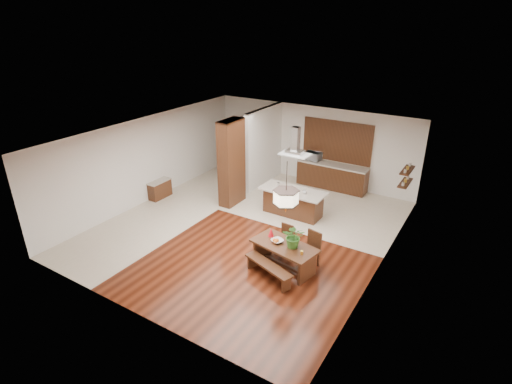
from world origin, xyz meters
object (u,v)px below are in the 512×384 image
Objects in this scene: dining_chair_left at (284,240)px; kitchen_island at (293,202)px; dining_bench at (268,271)px; pendant_lantern at (286,188)px; foliage_plant at (294,236)px; dining_chair_right at (310,250)px; microwave at (313,156)px; hallway_console at (160,189)px; island_cup at (305,192)px; dining_table at (284,251)px; range_hood at (295,141)px; fruit_bowl at (277,241)px.

kitchen_island is (-0.87, 2.23, 0.02)m from dining_chair_left.
dining_bench is 3.57m from kitchen_island.
pendant_lantern is 1.27m from foliage_plant.
foliage_plant is at bearing 60.28° from dining_bench.
microwave is at bearing 125.81° from dining_chair_right.
island_cup reaches higher than hallway_console.
dining_table is at bearing 79.23° from dining_bench.
range_hood is (-1.42, 2.79, 1.47)m from foliage_plant.
range_hood reaches higher than microwave.
microwave is (4.00, 4.04, 0.79)m from hallway_console.
foliage_plant is at bearing -62.93° from range_hood.
kitchen_island is 2.36× the size of range_hood.
range_hood is (-1.69, 2.39, 1.99)m from dining_chair_right.
hallway_console is at bearing 159.60° from dining_bench.
kitchen_island is at bearing -68.47° from microwave.
dining_chair_left is 0.97m from foliage_plant.
dining_bench is (5.65, -2.10, -0.11)m from hallway_console.
dining_chair_right reaches higher than kitchen_island.
dining_chair_right is (0.82, -0.16, 0.05)m from dining_chair_left.
dining_bench is 6.42m from microwave.
hallway_console is at bearing 165.30° from pendant_lantern.
pendant_lantern is 3.13m from island_cup.
hallway_console is 1.57× the size of microwave.
dining_chair_left is 2.40m from kitchen_island.
fruit_bowl is at bearing 176.32° from dining_table.
dining_table is at bearing -173.82° from foliage_plant.
dining_chair_right is 1.89m from pendant_lantern.
foliage_plant is (0.24, 0.03, -1.25)m from pendant_lantern.
island_cup reaches higher than dining_chair_left.
kitchen_island is (-0.97, 2.80, -0.28)m from fruit_bowl.
foliage_plant reaches higher than dining_bench.
hallway_console is 1.46× the size of foliage_plant.
kitchen_island is (-1.19, 2.81, -0.06)m from dining_table.
pendant_lantern is at bearing -57.69° from dining_chair_left.
microwave is (-0.57, 2.73, -1.36)m from range_hood.
dining_bench is 2.13m from pendant_lantern.
hallway_console is 5.22m from range_hood.
hallway_console is 0.98× the size of range_hood.
range_hood is at bearing 169.04° from island_cup.
hallway_console is 6.22m from foliage_plant.
microwave is (-1.44, 4.97, 0.68)m from dining_chair_left.
dining_bench is 0.68× the size of kitchen_island.
dining_bench is at bearing -20.40° from hallway_console.
dining_bench is 3.46m from island_cup.
pendant_lantern reaches higher than dining_table.
dining_chair_right is 0.86m from fruit_bowl.
foliage_plant is 5.05× the size of island_cup.
pendant_lantern is 5.93m from microwave.
foliage_plant is (-0.26, -0.40, 0.52)m from dining_chair_right.
pendant_lantern is 3.54m from kitchen_island.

